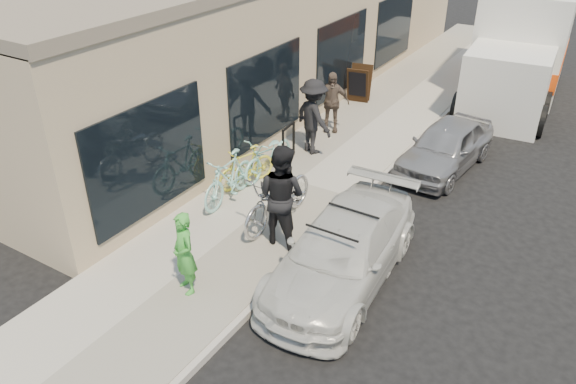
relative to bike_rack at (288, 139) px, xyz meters
The scene contains 17 objects.
ground 4.79m from the bike_rack, 54.38° to the right, with size 120.00×120.00×0.00m, color black.
sidewalk 1.30m from the bike_rack, 48.25° to the right, with size 3.00×34.00×0.15m, color #A19C91.
curb 2.54m from the bike_rack, 20.23° to the right, with size 0.12×34.00×0.13m, color #A29D94.
storefront 5.03m from the bike_rack, 120.94° to the left, with size 3.60×20.00×4.22m.
bike_rack is the anchor object (origin of this frame).
sandwich_board 4.57m from the bike_rack, 93.65° to the left, with size 0.76×0.77×1.08m.
sedan_white 4.59m from the bike_rack, 46.41° to the right, with size 1.97×4.29×1.26m.
sedan_silver 3.79m from the bike_rack, 28.91° to the left, with size 1.39×3.45×1.17m, color gray.
moving_truck 8.94m from the bike_rack, 66.64° to the left, with size 3.04×6.88×3.29m.
tandem_bike 2.86m from the bike_rack, 62.04° to the right, with size 0.76×2.17×1.14m, color #AFAFB1.
woman_rider 5.26m from the bike_rack, 77.22° to the right, with size 0.54×0.36×1.49m, color green.
man_standing 3.53m from the bike_rack, 60.36° to the right, with size 0.97×0.76×2.00m, color black.
cruiser_bike_a 2.36m from the bike_rack, 90.77° to the right, with size 0.51×1.79×1.08m, color #8ED4CA.
cruiser_bike_b 0.90m from the bike_rack, 88.92° to the right, with size 0.65×1.85×0.97m, color #8ED4CA.
cruiser_bike_c 1.61m from the bike_rack, 94.05° to the right, with size 0.43×1.51×0.91m, color yellow.
bystander_a 0.85m from the bike_rack, 66.91° to the left, with size 1.22×0.70×1.89m, color black.
bystander_b 2.11m from the bike_rack, 88.74° to the left, with size 0.97×0.40×1.65m, color brown.
Camera 1 is at (3.79, -6.72, 6.35)m, focal length 35.00 mm.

